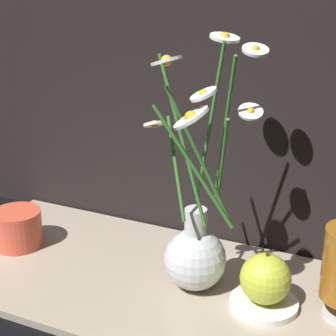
# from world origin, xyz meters

# --- Properties ---
(ground_plane) EXTENTS (6.00, 6.00, 0.00)m
(ground_plane) POSITION_xyz_m (0.00, 0.00, 0.00)
(ground_plane) COLOR black
(shelf) EXTENTS (0.75, 0.34, 0.01)m
(shelf) POSITION_xyz_m (0.00, 0.00, 0.01)
(shelf) COLOR tan
(shelf) RESTS_ON ground_plane
(vase_with_flowers) EXTENTS (0.15, 0.20, 0.38)m
(vase_with_flowers) POSITION_xyz_m (0.06, 0.00, 0.09)
(vase_with_flowers) COLOR silver
(vase_with_flowers) RESTS_ON shelf
(yellow_mug) EXTENTS (0.09, 0.08, 0.06)m
(yellow_mug) POSITION_xyz_m (-0.27, -0.00, 0.04)
(yellow_mug) COLOR #DB5138
(yellow_mug) RESTS_ON shelf
(saucer_plate) EXTENTS (0.10, 0.10, 0.01)m
(saucer_plate) POSITION_xyz_m (0.17, 0.00, 0.02)
(saucer_plate) COLOR white
(saucer_plate) RESTS_ON shelf
(orange_fruit) EXTENTS (0.07, 0.07, 0.08)m
(orange_fruit) POSITION_xyz_m (0.17, 0.00, 0.06)
(orange_fruit) COLOR #B7C638
(orange_fruit) RESTS_ON saucer_plate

